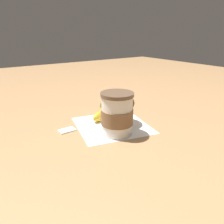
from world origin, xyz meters
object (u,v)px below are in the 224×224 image
muffin (119,107)px  banana (102,111)px  coffee_cup (117,114)px  sugar_packet (67,130)px

muffin → banana: bearing=3.3°
coffee_cup → muffin: bearing=-41.2°
coffee_cup → sugar_packet: 0.17m
sugar_packet → banana: bearing=-73.6°
sugar_packet → coffee_cup: bearing=-131.7°
coffee_cup → banana: coffee_cup is taller
coffee_cup → muffin: 0.08m
coffee_cup → sugar_packet: (0.10, 0.12, -0.06)m
banana → muffin: bearing=-176.7°
coffee_cup → banana: size_ratio=0.91×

